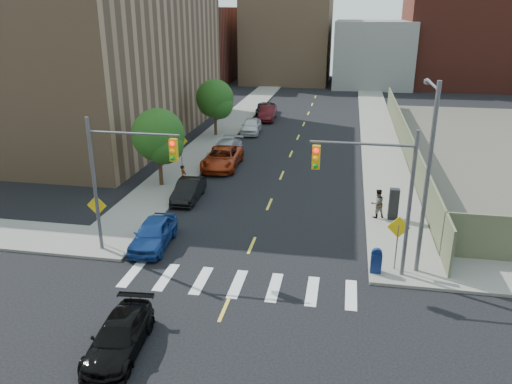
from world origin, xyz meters
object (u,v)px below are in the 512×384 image
at_px(parked_car_blue, 153,233).
at_px(parked_car_red, 222,158).
at_px(payphone, 394,204).
at_px(pedestrian_west, 183,176).
at_px(pedestrian_east, 377,203).
at_px(parked_car_silver, 225,150).
at_px(parked_car_grey, 266,109).
at_px(parked_car_maroon, 268,113).
at_px(mailbox, 376,261).
at_px(parked_car_black, 189,190).
at_px(parked_car_white, 251,126).
at_px(black_sedan, 119,337).

relative_size(parked_car_blue, parked_car_red, 0.76).
distance_m(payphone, pedestrian_west, 14.20).
height_order(parked_car_blue, pedestrian_east, pedestrian_east).
xyz_separation_m(parked_car_red, parked_car_silver, (-0.35, 2.48, -0.04)).
bearing_deg(parked_car_grey, pedestrian_west, -98.77).
xyz_separation_m(parked_car_maroon, mailbox, (10.50, -33.40, -0.05)).
height_order(parked_car_black, pedestrian_east, pedestrian_east).
height_order(parked_car_black, mailbox, mailbox).
bearing_deg(parked_car_white, pedestrian_east, -63.75).
height_order(parked_car_blue, payphone, payphone).
relative_size(parked_car_silver, pedestrian_east, 2.91).
distance_m(parked_car_black, parked_car_silver, 9.72).
relative_size(parked_car_silver, payphone, 2.75).
bearing_deg(parked_car_silver, black_sedan, -81.02).
bearing_deg(parked_car_red, parked_car_maroon, 86.31).
xyz_separation_m(parked_car_red, pedestrian_west, (-1.43, -5.27, 0.14)).
relative_size(parked_car_white, pedestrian_west, 2.88).
bearing_deg(parked_car_black, parked_car_red, 84.75).
bearing_deg(parked_car_grey, payphone, -73.21).
distance_m(parked_car_blue, parked_car_white, 25.82).
distance_m(mailbox, pedestrian_east, 6.74).
distance_m(parked_car_red, payphone, 15.00).
height_order(parked_car_silver, parked_car_grey, parked_car_silver).
bearing_deg(mailbox, black_sedan, -141.45).
bearing_deg(mailbox, parked_car_black, 146.27).
bearing_deg(parked_car_white, payphone, -61.86).
xyz_separation_m(parked_car_silver, pedestrian_west, (-1.08, -7.75, 0.18)).
height_order(parked_car_grey, payphone, payphone).
xyz_separation_m(parked_car_grey, pedestrian_west, (-1.35, -26.75, 0.26)).
height_order(parked_car_blue, mailbox, parked_car_blue).
bearing_deg(parked_car_grey, parked_car_blue, -96.04).
bearing_deg(parked_car_white, parked_car_silver, -95.94).
distance_m(parked_car_white, mailbox, 29.03).
height_order(parked_car_black, parked_car_white, parked_car_white).
bearing_deg(parked_car_maroon, payphone, -68.89).
xyz_separation_m(parked_car_black, parked_car_white, (0.52, 18.95, 0.09)).
relative_size(parked_car_blue, payphone, 2.32).
relative_size(pedestrian_west, pedestrian_east, 0.88).
relative_size(parked_car_maroon, black_sedan, 1.13).
bearing_deg(payphone, black_sedan, -128.16).
xyz_separation_m(parked_car_silver, parked_car_white, (0.42, 9.23, 0.02)).
bearing_deg(parked_car_silver, parked_car_grey, 93.32).
xyz_separation_m(parked_car_white, pedestrian_east, (11.42, -20.10, 0.27)).
distance_m(parked_car_red, pedestrian_east, 14.23).
bearing_deg(pedestrian_east, payphone, 152.96).
distance_m(parked_car_silver, payphone, 16.79).
xyz_separation_m(parked_car_black, parked_car_grey, (0.37, 28.72, -0.01)).
relative_size(parked_car_grey, black_sedan, 1.12).
height_order(parked_car_blue, parked_car_black, parked_car_blue).
relative_size(parked_car_black, mailbox, 3.34).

